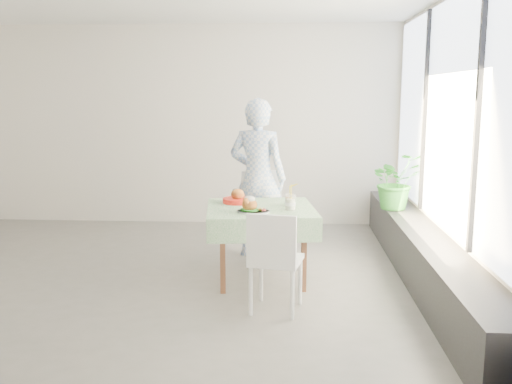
# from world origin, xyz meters

# --- Properties ---
(floor) EXTENTS (6.00, 6.00, 0.00)m
(floor) POSITION_xyz_m (0.00, 0.00, 0.00)
(floor) COLOR #5B5956
(floor) RESTS_ON ground
(wall_back) EXTENTS (6.00, 0.02, 2.80)m
(wall_back) POSITION_xyz_m (0.00, 2.50, 1.40)
(wall_back) COLOR silver
(wall_back) RESTS_ON ground
(wall_front) EXTENTS (6.00, 0.02, 2.80)m
(wall_front) POSITION_xyz_m (0.00, -2.50, 1.40)
(wall_front) COLOR silver
(wall_front) RESTS_ON ground
(wall_right) EXTENTS (0.02, 5.00, 2.80)m
(wall_right) POSITION_xyz_m (3.00, 0.00, 1.40)
(wall_right) COLOR silver
(wall_right) RESTS_ON ground
(window_pane) EXTENTS (0.01, 4.80, 2.18)m
(window_pane) POSITION_xyz_m (2.97, 0.00, 1.65)
(window_pane) COLOR #D1E0F9
(window_pane) RESTS_ON ground
(window_ledge) EXTENTS (0.40, 4.80, 0.50)m
(window_ledge) POSITION_xyz_m (2.80, 0.00, 0.25)
(window_ledge) COLOR black
(window_ledge) RESTS_ON ground
(cafe_table) EXTENTS (1.16, 1.16, 0.74)m
(cafe_table) POSITION_xyz_m (1.18, -0.04, 0.46)
(cafe_table) COLOR brown
(cafe_table) RESTS_ON ground
(chair_far) EXTENTS (0.54, 0.54, 0.98)m
(chair_far) POSITION_xyz_m (1.18, 0.71, 0.30)
(chair_far) COLOR white
(chair_far) RESTS_ON ground
(chair_near) EXTENTS (0.49, 0.49, 0.88)m
(chair_near) POSITION_xyz_m (1.36, -0.87, 0.27)
(chair_near) COLOR white
(chair_near) RESTS_ON ground
(diner) EXTENTS (0.75, 0.58, 1.80)m
(diner) POSITION_xyz_m (1.11, 0.83, 0.90)
(diner) COLOR #8AABDD
(diner) RESTS_ON ground
(main_dish) EXTENTS (0.31, 0.31, 0.16)m
(main_dish) POSITION_xyz_m (1.11, -0.29, 0.80)
(main_dish) COLOR white
(main_dish) RESTS_ON cafe_table
(juice_cup_orange) EXTENTS (0.09, 0.09, 0.24)m
(juice_cup_orange) POSITION_xyz_m (1.46, 0.05, 0.80)
(juice_cup_orange) COLOR white
(juice_cup_orange) RESTS_ON cafe_table
(juice_cup_lemonade) EXTENTS (0.10, 0.10, 0.29)m
(juice_cup_lemonade) POSITION_xyz_m (1.48, -0.16, 0.81)
(juice_cup_lemonade) COLOR white
(juice_cup_lemonade) RESTS_ON cafe_table
(second_dish) EXTENTS (0.31, 0.31, 0.15)m
(second_dish) POSITION_xyz_m (0.94, 0.17, 0.78)
(second_dish) COLOR red
(second_dish) RESTS_ON cafe_table
(potted_plant) EXTENTS (0.75, 0.70, 0.67)m
(potted_plant) POSITION_xyz_m (2.71, 1.16, 0.84)
(potted_plant) COLOR #287226
(potted_plant) RESTS_ON window_ledge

